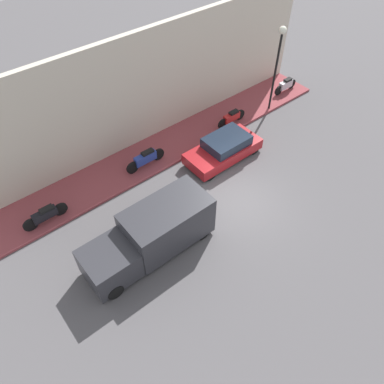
{
  "coord_description": "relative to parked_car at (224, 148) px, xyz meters",
  "views": [
    {
      "loc": [
        -7.37,
        8.68,
        12.76
      ],
      "look_at": [
        1.3,
        1.61,
        0.6
      ],
      "focal_mm": 35.0,
      "sensor_mm": 36.0,
      "label": 1
    }
  ],
  "objects": [
    {
      "name": "ground_plane",
      "position": [
        -2.58,
        1.47,
        -0.6
      ],
      "size": [
        60.0,
        60.0,
        0.0
      ],
      "primitive_type": "plane",
      "color": "#514F51"
    },
    {
      "name": "sidewalk",
      "position": [
        2.37,
        1.47,
        -0.53
      ],
      "size": [
        2.46,
        19.4,
        0.14
      ],
      "color": "brown",
      "rests_on": "ground_plane"
    },
    {
      "name": "building_facade",
      "position": [
        3.75,
        1.47,
        2.28
      ],
      "size": [
        0.3,
        19.4,
        5.75
      ],
      "color": "beige",
      "rests_on": "ground_plane"
    },
    {
      "name": "parked_car",
      "position": [
        0.0,
        0.0,
        0.0
      ],
      "size": [
        1.71,
        3.91,
        1.23
      ],
      "color": "maroon",
      "rests_on": "ground_plane"
    },
    {
      "name": "delivery_van",
      "position": [
        -2.31,
        5.99,
        0.43
      ],
      "size": [
        1.86,
        5.31,
        2.03
      ],
      "color": "#2D2D33",
      "rests_on": "ground_plane"
    },
    {
      "name": "scooter_silver",
      "position": [
        1.98,
        -6.86,
        -0.04
      ],
      "size": [
        0.3,
        1.77,
        0.79
      ],
      "color": "#B7B7BF",
      "rests_on": "sidewalk"
    },
    {
      "name": "motorcycle_black",
      "position": [
        1.63,
        8.67,
        -0.03
      ],
      "size": [
        0.3,
        1.96,
        0.77
      ],
      "color": "black",
      "rests_on": "sidewalk"
    },
    {
      "name": "motorcycle_red",
      "position": [
        1.68,
        -2.12,
        -0.05
      ],
      "size": [
        0.3,
        1.9,
        0.75
      ],
      "color": "#B21E1E",
      "rests_on": "sidewalk"
    },
    {
      "name": "motorcycle_blue",
      "position": [
        1.84,
        3.43,
        0.0
      ],
      "size": [
        0.3,
        2.14,
        0.85
      ],
      "color": "navy",
      "rests_on": "sidewalk"
    },
    {
      "name": "streetlamp",
      "position": [
        1.38,
        -4.82,
        2.88
      ],
      "size": [
        0.39,
        0.39,
        4.73
      ],
      "color": "black",
      "rests_on": "sidewalk"
    }
  ]
}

